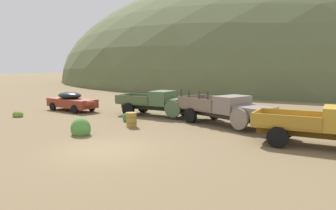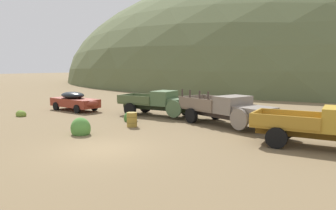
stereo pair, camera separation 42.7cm
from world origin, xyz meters
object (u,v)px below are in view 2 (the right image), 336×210
at_px(car_rust_red, 76,101).
at_px(truck_primer_gray, 231,110).
at_px(oil_drum_spare, 132,120).
at_px(truck_weathered_green, 163,103).

relative_size(car_rust_red, truck_primer_gray, 0.73).
relative_size(car_rust_red, oil_drum_spare, 5.61).
relative_size(car_rust_red, truck_weathered_green, 0.79).
distance_m(car_rust_red, oil_drum_spare, 8.93).
bearing_deg(truck_primer_gray, truck_weathered_green, -170.55).
xyz_separation_m(car_rust_red, truck_primer_gray, (13.43, 1.06, 0.21)).
bearing_deg(car_rust_red, oil_drum_spare, -14.62).
distance_m(truck_primer_gray, oil_drum_spare, 6.12).
bearing_deg(oil_drum_spare, truck_primer_gray, 36.69).
distance_m(car_rust_red, truck_primer_gray, 13.47).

